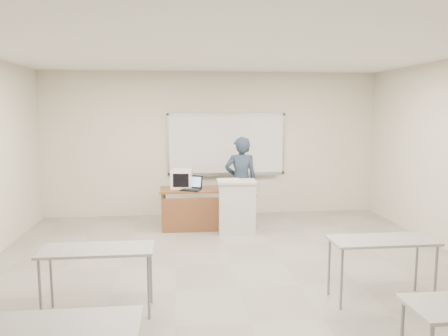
{
  "coord_description": "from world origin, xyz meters",
  "views": [
    {
      "loc": [
        -0.73,
        -5.14,
        2.19
      ],
      "look_at": [
        0.06,
        2.2,
        1.22
      ],
      "focal_mm": 35.0,
      "sensor_mm": 36.0,
      "label": 1
    }
  ],
  "objects": [
    {
      "name": "floor",
      "position": [
        0.0,
        0.0,
        -0.01
      ],
      "size": [
        7.0,
        8.0,
        0.01
      ],
      "primitive_type": "cube",
      "color": "gray",
      "rests_on": "ground"
    },
    {
      "name": "whiteboard",
      "position": [
        0.3,
        3.97,
        1.48
      ],
      "size": [
        2.48,
        0.1,
        1.31
      ],
      "color": "white",
      "rests_on": "floor"
    },
    {
      "name": "student_desks",
      "position": [
        -0.0,
        -1.35,
        0.67
      ],
      "size": [
        4.4,
        2.2,
        0.73
      ],
      "color": "gray",
      "rests_on": "floor"
    },
    {
      "name": "instructor_desk",
      "position": [
        -0.4,
        2.8,
        0.53
      ],
      "size": [
        1.33,
        0.66,
        0.75
      ],
      "rotation": [
        0.0,
        0.0,
        -0.01
      ],
      "color": "brown",
      "rests_on": "floor"
    },
    {
      "name": "podium",
      "position": [
        0.32,
        2.5,
        0.48
      ],
      "size": [
        0.68,
        0.5,
        0.96
      ],
      "rotation": [
        0.0,
        0.0,
        -0.06
      ],
      "color": "beige",
      "rests_on": "floor"
    },
    {
      "name": "crt_monitor",
      "position": [
        -0.65,
        3.04,
        0.92
      ],
      "size": [
        0.38,
        0.43,
        0.36
      ],
      "rotation": [
        0.0,
        0.0,
        -0.12
      ],
      "color": "silver",
      "rests_on": "instructor_desk"
    },
    {
      "name": "laptop",
      "position": [
        -0.5,
        2.79,
        0.81
      ],
      "size": [
        0.34,
        0.31,
        0.25
      ],
      "rotation": [
        0.0,
        0.0,
        -0.39
      ],
      "color": "black",
      "rests_on": "instructor_desk"
    },
    {
      "name": "mouse",
      "position": [
        0.15,
        2.96,
        0.77
      ],
      "size": [
        0.12,
        0.09,
        0.04
      ],
      "primitive_type": "ellipsoid",
      "rotation": [
        0.0,
        0.0,
        0.24
      ],
      "color": "#A0A4A8",
      "rests_on": "instructor_desk"
    },
    {
      "name": "keyboard",
      "position": [
        0.17,
        2.58,
        0.97
      ],
      "size": [
        0.41,
        0.14,
        0.02
      ],
      "primitive_type": "cube",
      "rotation": [
        0.0,
        0.0,
        0.02
      ],
      "color": "silver",
      "rests_on": "podium"
    },
    {
      "name": "presenter",
      "position": [
        0.47,
        3.02,
        0.85
      ],
      "size": [
        0.63,
        0.41,
        1.71
      ],
      "primitive_type": "imported",
      "rotation": [
        0.0,
        0.0,
        3.14
      ],
      "color": "black",
      "rests_on": "floor"
    }
  ]
}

